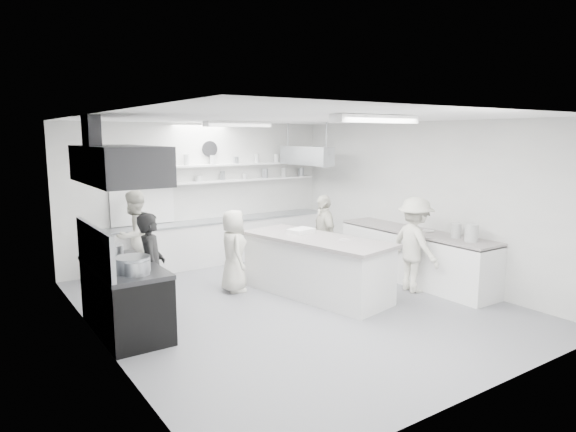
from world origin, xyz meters
TOP-DOWN VIEW (x-y plane):
  - floor at (0.00, 0.00)m, footprint 6.00×7.00m
  - ceiling at (0.00, 0.00)m, footprint 6.00×7.00m
  - wall_back at (0.00, 3.50)m, footprint 6.00×0.04m
  - wall_front at (0.00, -3.50)m, footprint 6.00×0.04m
  - wall_left at (-3.00, 0.00)m, footprint 0.04×7.00m
  - wall_right at (3.00, 0.00)m, footprint 0.04×7.00m
  - stove at (-2.60, 0.40)m, footprint 0.80×1.80m
  - exhaust_hood at (-2.60, 0.40)m, footprint 0.85×2.00m
  - back_counter at (0.30, 3.20)m, footprint 5.00×0.60m
  - shelf_lower at (0.70, 3.37)m, footprint 4.20×0.26m
  - shelf_upper at (0.70, 3.37)m, footprint 4.20×0.26m
  - pass_through_window at (-1.30, 3.48)m, footprint 1.30×0.04m
  - wall_clock at (0.20, 3.46)m, footprint 0.32×0.05m
  - right_counter at (2.65, -0.20)m, footprint 0.74×3.30m
  - pot_rack at (2.00, 2.40)m, footprint 0.30×1.60m
  - light_fixture_front at (0.00, -1.80)m, footprint 1.30×0.25m
  - light_fixture_rear at (0.00, 1.80)m, footprint 1.30×0.25m
  - prep_island at (0.61, 0.19)m, footprint 1.49×2.76m
  - stove_pot at (-2.60, -0.03)m, footprint 0.46×0.46m
  - cook_stove at (-2.14, 0.57)m, footprint 0.57×0.69m
  - cook_back at (-1.68, 2.85)m, footprint 1.05×0.99m
  - cook_island_left at (-0.46, 1.18)m, footprint 0.63×0.81m
  - cook_island_right at (1.43, 1.03)m, footprint 0.66×1.02m
  - cook_right at (2.17, -0.61)m, footprint 0.77×1.16m
  - bowl_island_a at (0.68, 0.95)m, footprint 0.30×0.30m
  - bowl_island_b at (0.87, -0.25)m, footprint 0.22×0.22m
  - bowl_right at (2.75, -0.39)m, footprint 0.29×0.29m

SIDE VIEW (x-z plane):
  - floor at x=0.00m, z-range -0.02..0.00m
  - stove at x=-2.60m, z-range 0.00..0.90m
  - back_counter at x=0.30m, z-range 0.00..0.92m
  - right_counter at x=2.65m, z-range 0.00..0.94m
  - prep_island at x=0.61m, z-range 0.00..0.97m
  - cook_island_left at x=-0.46m, z-range 0.00..1.46m
  - cook_island_right at x=1.43m, z-range 0.00..1.61m
  - cook_stove at x=-2.14m, z-range 0.00..1.63m
  - cook_right at x=2.17m, z-range 0.00..1.68m
  - cook_back at x=-1.68m, z-range 0.00..1.72m
  - bowl_right at x=2.75m, z-range 0.94..0.99m
  - bowl_island_b at x=0.87m, z-range 0.97..1.02m
  - bowl_island_a at x=0.68m, z-range 0.97..1.04m
  - stove_pot at x=-2.60m, z-range 0.91..1.16m
  - pass_through_window at x=-1.30m, z-range 0.95..1.95m
  - wall_back at x=0.00m, z-range 0.00..3.00m
  - wall_front at x=0.00m, z-range 0.00..3.00m
  - wall_left at x=-3.00m, z-range 0.00..3.00m
  - wall_right at x=3.00m, z-range 0.00..3.00m
  - shelf_lower at x=0.70m, z-range 1.73..1.77m
  - shelf_upper at x=0.70m, z-range 2.08..2.12m
  - pot_rack at x=2.00m, z-range 2.10..2.50m
  - exhaust_hood at x=-2.60m, z-range 2.10..2.60m
  - wall_clock at x=0.20m, z-range 2.29..2.61m
  - light_fixture_front at x=0.00m, z-range 2.89..2.99m
  - light_fixture_rear at x=0.00m, z-range 2.89..2.99m
  - ceiling at x=0.00m, z-range 3.00..3.02m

